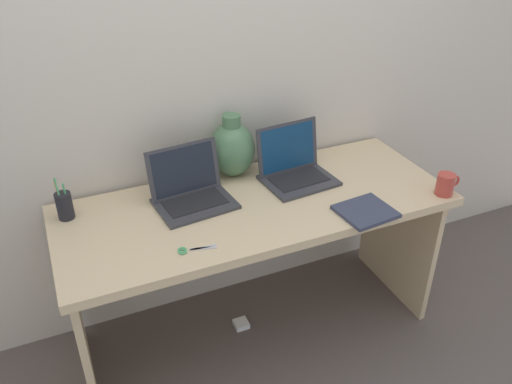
# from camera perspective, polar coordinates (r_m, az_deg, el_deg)

# --- Properties ---
(ground_plane) EXTENTS (6.00, 6.00, 0.00)m
(ground_plane) POSITION_cam_1_polar(r_m,az_deg,el_deg) (2.75, 0.00, -14.54)
(ground_plane) COLOR #564C47
(back_wall) EXTENTS (4.40, 0.04, 2.40)m
(back_wall) POSITION_cam_1_polar(r_m,az_deg,el_deg) (2.39, -3.67, 12.43)
(back_wall) COLOR beige
(back_wall) RESTS_ON ground
(desk) EXTENTS (1.70, 0.67, 0.76)m
(desk) POSITION_cam_1_polar(r_m,az_deg,el_deg) (2.35, 0.00, -4.21)
(desk) COLOR #D1B78C
(desk) RESTS_ON ground
(laptop_left) EXTENTS (0.35, 0.28, 0.24)m
(laptop_left) POSITION_cam_1_polar(r_m,az_deg,el_deg) (2.27, -7.17, 0.41)
(laptop_left) COLOR #333338
(laptop_left) RESTS_ON desk
(laptop_right) EXTENTS (0.33, 0.28, 0.25)m
(laptop_right) POSITION_cam_1_polar(r_m,az_deg,el_deg) (2.43, 4.10, 2.92)
(laptop_right) COLOR #333338
(laptop_right) RESTS_ON desk
(green_vase) EXTENTS (0.21, 0.21, 0.30)m
(green_vase) POSITION_cam_1_polar(r_m,az_deg,el_deg) (2.43, -2.60, 4.72)
(green_vase) COLOR #47704C
(green_vase) RESTS_ON desk
(notebook_stack) EXTENTS (0.24, 0.22, 0.02)m
(notebook_stack) POSITION_cam_1_polar(r_m,az_deg,el_deg) (2.24, 11.78, -2.07)
(notebook_stack) COLOR #33384C
(notebook_stack) RESTS_ON desk
(coffee_mug) EXTENTS (0.12, 0.08, 0.10)m
(coffee_mug) POSITION_cam_1_polar(r_m,az_deg,el_deg) (2.45, 19.86, 0.80)
(coffee_mug) COLOR #B23D33
(coffee_mug) RESTS_ON desk
(pen_cup) EXTENTS (0.07, 0.07, 0.19)m
(pen_cup) POSITION_cam_1_polar(r_m,az_deg,el_deg) (2.27, -20.04, -1.37)
(pen_cup) COLOR black
(pen_cup) RESTS_ON desk
(scissors) EXTENTS (0.15, 0.06, 0.01)m
(scissors) POSITION_cam_1_polar(r_m,az_deg,el_deg) (2.00, -7.17, -6.23)
(scissors) COLOR #B7B7BC
(scissors) RESTS_ON desk
(power_brick) EXTENTS (0.07, 0.07, 0.03)m
(power_brick) POSITION_cam_1_polar(r_m,az_deg,el_deg) (2.75, -1.62, -14.10)
(power_brick) COLOR white
(power_brick) RESTS_ON ground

